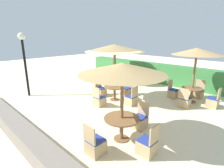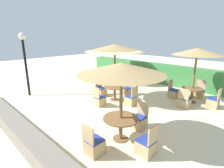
{
  "view_description": "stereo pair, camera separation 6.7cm",
  "coord_description": "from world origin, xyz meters",
  "px_view_note": "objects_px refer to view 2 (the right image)",
  "views": [
    {
      "loc": [
        5.67,
        -5.28,
        3.16
      ],
      "look_at": [
        0.0,
        0.6,
        0.9
      ],
      "focal_mm": 28.0,
      "sensor_mm": 36.0,
      "label": 1
    },
    {
      "loc": [
        5.71,
        -5.23,
        3.16
      ],
      "look_at": [
        0.0,
        0.6,
        0.9
      ],
      "focal_mm": 28.0,
      "sensor_mm": 36.0,
      "label": 2
    }
  ],
  "objects_px": {
    "patio_chair_center_north": "(127,91)",
    "parasol_back_right": "(197,52)",
    "patio_chair_back_left_east": "(125,81)",
    "patio_chair_back_right_south": "(184,102)",
    "round_table_back_right": "(192,92)",
    "patio_chair_center_west": "(101,91)",
    "patio_chair_back_left_north": "(124,77)",
    "patio_chair_back_right_west": "(173,93)",
    "patio_chair_back_right_north": "(199,93)",
    "parasol_front_right": "(121,69)",
    "patio_chair_front_right_east": "(146,146)",
    "patio_chair_center_east": "(131,100)",
    "patio_chair_back_left_south": "(105,81)",
    "round_table_center": "(115,89)",
    "patio_chair_front_right_south": "(94,145)",
    "parasol_center": "(115,48)",
    "lamp_post": "(24,52)",
    "round_table_front_right": "(121,122)",
    "parasol_back_left": "(115,47)",
    "patio_chair_front_right_north": "(139,121)",
    "round_table_back_left": "(115,75)",
    "patio_chair_back_right_east": "(213,102)"
  },
  "relations": [
    {
      "from": "patio_chair_center_north",
      "to": "parasol_back_right",
      "type": "bearing_deg",
      "value": -154.11
    },
    {
      "from": "patio_chair_back_left_east",
      "to": "patio_chair_back_right_south",
      "type": "relative_size",
      "value": 1.0
    },
    {
      "from": "round_table_back_right",
      "to": "patio_chair_center_west",
      "type": "xyz_separation_m",
      "value": [
        -3.92,
        -2.44,
        -0.28
      ]
    },
    {
      "from": "patio_chair_back_left_east",
      "to": "patio_chair_center_west",
      "type": "relative_size",
      "value": 1.0
    },
    {
      "from": "patio_chair_back_left_north",
      "to": "patio_chair_back_right_west",
      "type": "distance_m",
      "value": 4.48
    },
    {
      "from": "patio_chair_back_right_north",
      "to": "patio_chair_center_west",
      "type": "xyz_separation_m",
      "value": [
        -3.95,
        -3.33,
        0.0
      ]
    },
    {
      "from": "patio_chair_center_north",
      "to": "parasol_front_right",
      "type": "bearing_deg",
      "value": 126.74
    },
    {
      "from": "patio_chair_front_right_east",
      "to": "patio_chair_center_east",
      "type": "bearing_deg",
      "value": 45.06
    },
    {
      "from": "patio_chair_back_left_south",
      "to": "round_table_center",
      "type": "xyz_separation_m",
      "value": [
        2.38,
        -1.6,
        0.31
      ]
    },
    {
      "from": "patio_chair_front_right_south",
      "to": "patio_chair_center_west",
      "type": "bearing_deg",
      "value": 135.7
    },
    {
      "from": "parasol_center",
      "to": "patio_chair_center_west",
      "type": "distance_m",
      "value": 2.54
    },
    {
      "from": "lamp_post",
      "to": "patio_chair_center_north",
      "type": "height_order",
      "value": "lamp_post"
    },
    {
      "from": "patio_chair_back_right_west",
      "to": "patio_chair_center_north",
      "type": "relative_size",
      "value": 1.0
    },
    {
      "from": "round_table_back_right",
      "to": "round_table_front_right",
      "type": "relative_size",
      "value": 0.87
    },
    {
      "from": "parasol_back_left",
      "to": "patio_chair_back_left_east",
      "type": "distance_m",
      "value": 2.4
    },
    {
      "from": "patio_chair_back_right_south",
      "to": "patio_chair_front_right_east",
      "type": "height_order",
      "value": "same"
    },
    {
      "from": "patio_chair_front_right_north",
      "to": "round_table_back_left",
      "type": "bearing_deg",
      "value": -38.53
    },
    {
      "from": "patio_chair_back_left_north",
      "to": "patio_chair_center_west",
      "type": "xyz_separation_m",
      "value": [
        1.38,
        -3.49,
        0.0
      ]
    },
    {
      "from": "patio_chair_back_left_south",
      "to": "patio_chair_front_right_north",
      "type": "relative_size",
      "value": 1.0
    },
    {
      "from": "parasol_front_right",
      "to": "patio_chair_front_right_north",
      "type": "distance_m",
      "value": 2.23
    },
    {
      "from": "round_table_front_right",
      "to": "patio_chair_front_right_north",
      "type": "xyz_separation_m",
      "value": [
        -0.0,
        0.99,
        -0.33
      ]
    },
    {
      "from": "parasol_back_right",
      "to": "round_table_front_right",
      "type": "relative_size",
      "value": 2.4
    },
    {
      "from": "patio_chair_back_left_east",
      "to": "patio_chair_front_right_south",
      "type": "height_order",
      "value": "same"
    },
    {
      "from": "lamp_post",
      "to": "patio_chair_front_right_south",
      "type": "xyz_separation_m",
      "value": [
        6.35,
        -0.71,
        -2.09
      ]
    },
    {
      "from": "patio_chair_back_left_south",
      "to": "patio_chair_center_north",
      "type": "relative_size",
      "value": 1.0
    },
    {
      "from": "round_table_back_left",
      "to": "patio_chair_back_right_south",
      "type": "xyz_separation_m",
      "value": [
        5.34,
        -1.0,
        -0.3
      ]
    },
    {
      "from": "patio_chair_center_east",
      "to": "patio_chair_front_right_east",
      "type": "bearing_deg",
      "value": -134.94
    },
    {
      "from": "patio_chair_center_east",
      "to": "round_table_center",
      "type": "bearing_deg",
      "value": 91.9
    },
    {
      "from": "patio_chair_back_right_west",
      "to": "parasol_center",
      "type": "relative_size",
      "value": 0.33
    },
    {
      "from": "parasol_back_right",
      "to": "patio_chair_back_right_north",
      "type": "bearing_deg",
      "value": 87.87
    },
    {
      "from": "patio_chair_back_left_north",
      "to": "parasol_back_left",
      "type": "bearing_deg",
      "value": 88.35
    },
    {
      "from": "round_table_back_left",
      "to": "patio_chair_back_right_west",
      "type": "distance_m",
      "value": 4.39
    },
    {
      "from": "patio_chair_back_right_south",
      "to": "parasol_center",
      "type": "relative_size",
      "value": 0.33
    },
    {
      "from": "round_table_front_right",
      "to": "round_table_center",
      "type": "distance_m",
      "value": 3.52
    },
    {
      "from": "patio_chair_back_left_north",
      "to": "patio_chair_center_east",
      "type": "bearing_deg",
      "value": 134.92
    },
    {
      "from": "patio_chair_back_right_north",
      "to": "parasol_front_right",
      "type": "bearing_deg",
      "value": 86.14
    },
    {
      "from": "patio_chair_back_left_south",
      "to": "patio_chair_center_east",
      "type": "xyz_separation_m",
      "value": [
        3.41,
        -1.57,
        0.0
      ]
    },
    {
      "from": "round_table_back_right",
      "to": "patio_chair_center_east",
      "type": "height_order",
      "value": "patio_chair_center_east"
    },
    {
      "from": "round_table_back_right",
      "to": "patio_chair_back_right_north",
      "type": "relative_size",
      "value": 1.02
    },
    {
      "from": "parasol_front_right",
      "to": "round_table_front_right",
      "type": "relative_size",
      "value": 2.31
    },
    {
      "from": "patio_chair_front_right_south",
      "to": "patio_chair_back_left_north",
      "type": "bearing_deg",
      "value": 125.25
    },
    {
      "from": "patio_chair_front_right_east",
      "to": "patio_chair_center_east",
      "type": "height_order",
      "value": "same"
    },
    {
      "from": "round_table_back_left",
      "to": "patio_chair_center_west",
      "type": "height_order",
      "value": "patio_chair_center_west"
    },
    {
      "from": "parasol_back_right",
      "to": "patio_chair_back_right_south",
      "type": "relative_size",
      "value": 2.83
    },
    {
      "from": "patio_chair_front_right_east",
      "to": "parasol_front_right",
      "type": "bearing_deg",
      "value": 86.61
    },
    {
      "from": "patio_chair_back_left_south",
      "to": "patio_chair_back_right_south",
      "type": "distance_m",
      "value": 5.31
    },
    {
      "from": "patio_chair_back_right_east",
      "to": "parasol_front_right",
      "type": "distance_m",
      "value": 5.39
    },
    {
      "from": "round_table_back_right",
      "to": "patio_chair_front_right_south",
      "type": "xyz_separation_m",
      "value": [
        -0.4,
        -5.87,
        -0.28
      ]
    },
    {
      "from": "lamp_post",
      "to": "parasol_front_right",
      "type": "xyz_separation_m",
      "value": [
        6.41,
        0.34,
        -0.1
      ]
    },
    {
      "from": "patio_chair_back_left_south",
      "to": "patio_chair_front_right_east",
      "type": "distance_m",
      "value": 7.2
    }
  ]
}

